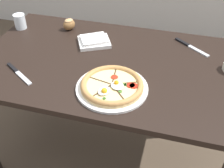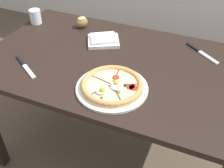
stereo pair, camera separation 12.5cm
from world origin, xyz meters
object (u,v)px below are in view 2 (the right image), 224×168
(pizza, at_px, (112,86))
(napkin_folded, at_px, (103,40))
(bread_piece_near, at_px, (82,22))
(knife_main, at_px, (25,66))
(knife_spare, at_px, (201,53))
(dining_table, at_px, (114,77))
(water_glass, at_px, (36,17))

(pizza, bearing_deg, napkin_folded, 119.60)
(bread_piece_near, bearing_deg, napkin_folded, -31.04)
(knife_main, height_order, knife_spare, same)
(napkin_folded, relative_size, knife_main, 1.12)
(dining_table, relative_size, napkin_folded, 6.23)
(dining_table, distance_m, knife_main, 0.46)
(knife_main, height_order, water_glass, water_glass)
(bread_piece_near, distance_m, knife_main, 0.49)
(dining_table, distance_m, water_glass, 0.67)
(bread_piece_near, xyz_separation_m, water_glass, (-0.29, -0.06, 0.00))
(bread_piece_near, relative_size, water_glass, 1.08)
(bread_piece_near, xyz_separation_m, knife_main, (-0.07, -0.49, -0.03))
(pizza, xyz_separation_m, knife_main, (-0.47, -0.01, -0.02))
(knife_main, bearing_deg, dining_table, 61.53)
(dining_table, xyz_separation_m, napkin_folded, (-0.13, 0.15, 0.12))
(dining_table, bearing_deg, water_glass, 161.44)
(pizza, xyz_separation_m, water_glass, (-0.69, 0.42, 0.02))
(pizza, distance_m, napkin_folded, 0.41)
(napkin_folded, distance_m, knife_main, 0.45)
(napkin_folded, height_order, knife_main, napkin_folded)
(knife_spare, height_order, water_glass, water_glass)
(dining_table, xyz_separation_m, water_glass, (-0.62, 0.21, 0.14))
(pizza, xyz_separation_m, bread_piece_near, (-0.40, 0.48, 0.02))
(napkin_folded, bearing_deg, knife_spare, 11.09)
(knife_main, relative_size, water_glass, 2.23)
(bread_piece_near, bearing_deg, water_glass, -168.23)
(dining_table, xyz_separation_m, bread_piece_near, (-0.33, 0.27, 0.14))
(bread_piece_near, height_order, water_glass, water_glass)
(dining_table, height_order, napkin_folded, napkin_folded)
(napkin_folded, height_order, water_glass, water_glass)
(dining_table, relative_size, knife_spare, 7.03)
(napkin_folded, distance_m, knife_spare, 0.54)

